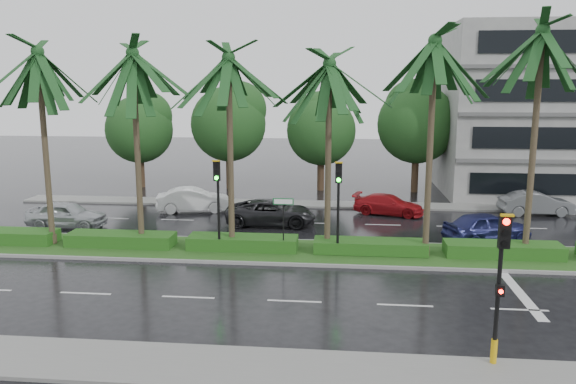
# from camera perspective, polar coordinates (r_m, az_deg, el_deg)

# --- Properties ---
(ground) EXTENTS (120.00, 120.00, 0.00)m
(ground) POSITION_cam_1_polar(r_m,az_deg,el_deg) (25.69, 1.65, -6.92)
(ground) COLOR black
(ground) RESTS_ON ground
(near_sidewalk) EXTENTS (40.00, 2.40, 0.12)m
(near_sidewalk) POSITION_cam_1_polar(r_m,az_deg,el_deg) (16.27, -1.04, -17.62)
(near_sidewalk) COLOR slate
(near_sidewalk) RESTS_ON ground
(far_sidewalk) EXTENTS (40.00, 2.00, 0.12)m
(far_sidewalk) POSITION_cam_1_polar(r_m,az_deg,el_deg) (37.27, 2.96, -1.25)
(far_sidewalk) COLOR slate
(far_sidewalk) RESTS_ON ground
(median) EXTENTS (36.00, 4.00, 0.15)m
(median) POSITION_cam_1_polar(r_m,az_deg,el_deg) (26.62, 1.80, -6.11)
(median) COLOR gray
(median) RESTS_ON ground
(hedge) EXTENTS (35.20, 1.40, 0.60)m
(hedge) POSITION_cam_1_polar(r_m,az_deg,el_deg) (26.51, 1.81, -5.34)
(hedge) COLOR #184413
(hedge) RESTS_ON median
(lane_markings) EXTENTS (34.00, 13.06, 0.01)m
(lane_markings) POSITION_cam_1_polar(r_m,az_deg,el_deg) (25.25, 8.52, -7.33)
(lane_markings) COLOR silver
(lane_markings) RESTS_ON ground
(palm_row) EXTENTS (26.30, 4.20, 10.76)m
(palm_row) POSITION_cam_1_polar(r_m,az_deg,el_deg) (25.62, -0.93, 12.75)
(palm_row) COLOR #3A3221
(palm_row) RESTS_ON median
(signal_near) EXTENTS (0.34, 0.45, 4.36)m
(signal_near) POSITION_cam_1_polar(r_m,az_deg,el_deg) (16.50, 20.72, -8.66)
(signal_near) COLOR black
(signal_near) RESTS_ON near_sidewalk
(signal_median_left) EXTENTS (0.34, 0.42, 4.36)m
(signal_median_left) POSITION_cam_1_polar(r_m,az_deg,el_deg) (25.81, -7.16, -0.04)
(signal_median_left) COLOR black
(signal_median_left) RESTS_ON median
(signal_median_right) EXTENTS (0.34, 0.42, 4.36)m
(signal_median_right) POSITION_cam_1_polar(r_m,az_deg,el_deg) (25.18, 5.14, -0.28)
(signal_median_right) COLOR black
(signal_median_right) RESTS_ON median
(street_sign) EXTENTS (0.95, 0.09, 2.60)m
(street_sign) POSITION_cam_1_polar(r_m,az_deg,el_deg) (25.68, -0.48, -2.01)
(street_sign) COLOR black
(street_sign) RESTS_ON median
(bg_trees) EXTENTS (33.36, 5.76, 8.31)m
(bg_trees) POSITION_cam_1_polar(r_m,az_deg,el_deg) (42.10, 4.45, 7.06)
(bg_trees) COLOR #322416
(bg_trees) RESTS_ON ground
(building) EXTENTS (16.00, 10.00, 12.00)m
(building) POSITION_cam_1_polar(r_m,az_deg,el_deg) (45.13, 25.74, 7.41)
(building) COLOR gray
(building) RESTS_ON ground
(car_silver) EXTENTS (1.85, 4.39, 1.48)m
(car_silver) POSITION_cam_1_polar(r_m,az_deg,el_deg) (33.56, -21.56, -2.15)
(car_silver) COLOR #AEB2B6
(car_silver) RESTS_ON ground
(car_white) EXTENTS (2.57, 4.80, 1.50)m
(car_white) POSITION_cam_1_polar(r_m,az_deg,el_deg) (35.70, -9.56, -0.79)
(car_white) COLOR white
(car_white) RESTS_ON ground
(car_darkgrey) EXTENTS (2.51, 5.21, 1.43)m
(car_darkgrey) POSITION_cam_1_polar(r_m,az_deg,el_deg) (31.87, -1.70, -2.09)
(car_darkgrey) COLOR black
(car_darkgrey) RESTS_ON ground
(car_red) EXTENTS (2.87, 4.59, 1.24)m
(car_red) POSITION_cam_1_polar(r_m,az_deg,el_deg) (34.96, 10.17, -1.27)
(car_red) COLOR maroon
(car_red) RESTS_ON ground
(car_blue) EXTENTS (3.30, 4.81, 1.52)m
(car_blue) POSITION_cam_1_polar(r_m,az_deg,el_deg) (30.17, 19.56, -3.37)
(car_blue) COLOR navy
(car_blue) RESTS_ON ground
(car_grey) EXTENTS (1.80, 4.44, 1.43)m
(car_grey) POSITION_cam_1_polar(r_m,az_deg,el_deg) (37.53, 23.91, -1.06)
(car_grey) COLOR slate
(car_grey) RESTS_ON ground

